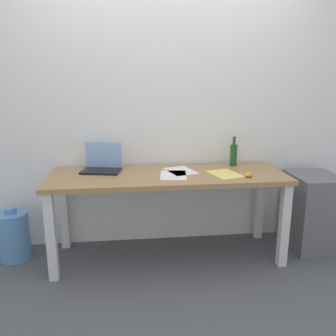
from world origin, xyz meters
The scene contains 11 objects.
ground_plane centered at (0.00, 0.00, 0.00)m, with size 8.00×8.00×0.00m, color #515459.
back_wall centered at (0.00, 0.39, 1.30)m, with size 5.20×0.08×2.60m, color white.
desk centered at (0.00, 0.00, 0.65)m, with size 1.95×0.66×0.74m.
laptop_left centered at (-0.55, 0.16, 0.80)m, with size 0.36×0.27×0.24m.
beer_bottle centered at (0.62, 0.22, 0.85)m, with size 0.06×0.06×0.27m.
computer_mouse centered at (0.63, -0.16, 0.76)m, with size 0.06×0.10×0.03m, color gold.
paper_sheet_center centered at (0.04, -0.05, 0.75)m, with size 0.21×0.30×0.00m, color white.
paper_sheet_front_right centered at (0.47, -0.06, 0.75)m, with size 0.21×0.30×0.00m, color #F4E06B.
paper_sheet_near_back centered at (0.12, 0.08, 0.75)m, with size 0.21×0.30×0.00m, color white.
water_cooler_jug centered at (-1.32, 0.11, 0.21)m, with size 0.27×0.27×0.46m.
filing_cabinet centered at (1.33, 0.03, 0.34)m, with size 0.40×0.48×0.68m, color slate.
Camera 1 is at (-0.32, -2.76, 1.49)m, focal length 37.08 mm.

